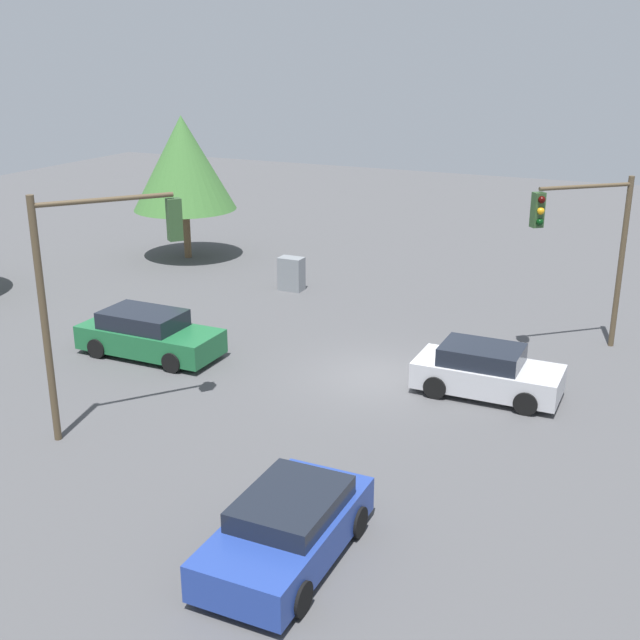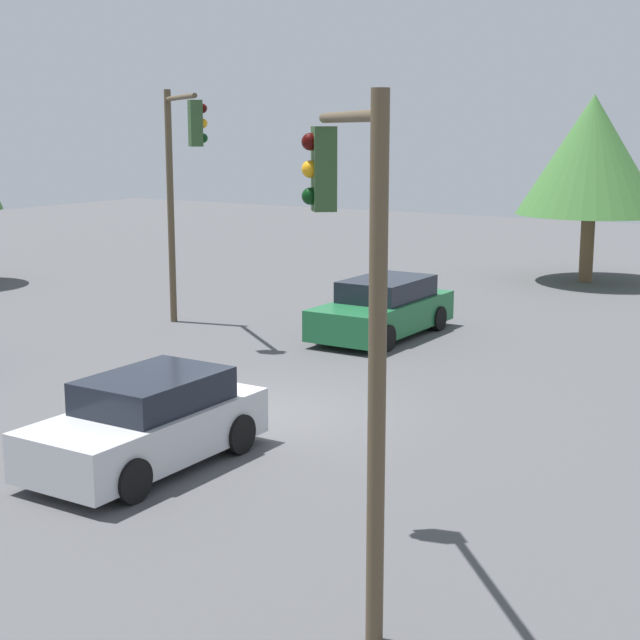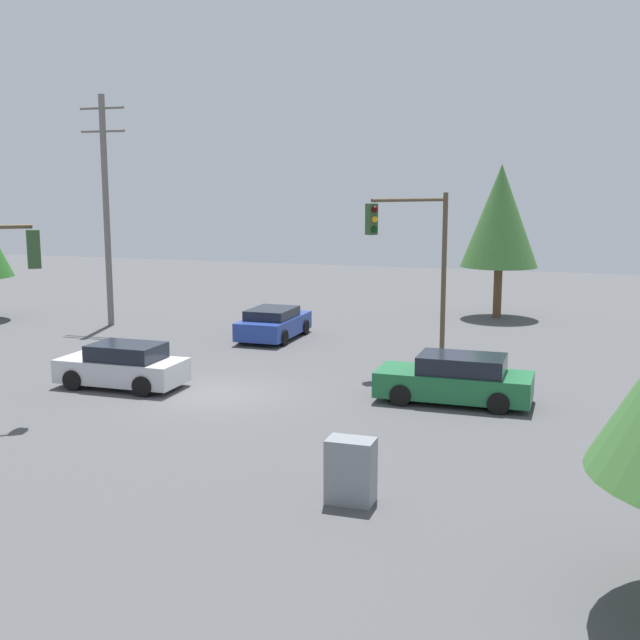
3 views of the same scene
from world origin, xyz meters
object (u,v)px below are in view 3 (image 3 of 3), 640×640
at_px(sedan_green, 456,380).
at_px(sedan_blue, 274,323).
at_px(electrical_cabinet, 351,471).
at_px(sedan_silver, 123,366).
at_px(traffic_signal_cross, 416,249).

xyz_separation_m(sedan_green, sedan_blue, (8.86, -7.66, -0.05)).
height_order(sedan_green, electrical_cabinet, sedan_green).
distance_m(sedan_green, electrical_cabinet, 8.36).
bearing_deg(electrical_cabinet, sedan_green, -95.76).
bearing_deg(electrical_cabinet, sedan_silver, -35.43).
height_order(sedan_green, traffic_signal_cross, traffic_signal_cross).
distance_m(sedan_silver, sedan_green, 10.52).
distance_m(sedan_blue, traffic_signal_cross, 8.11).
bearing_deg(sedan_blue, electrical_cabinet, -63.36).
relative_size(sedan_silver, traffic_signal_cross, 0.66).
height_order(sedan_silver, traffic_signal_cross, traffic_signal_cross).
relative_size(sedan_silver, sedan_blue, 0.97).
bearing_deg(traffic_signal_cross, electrical_cabinet, 44.51).
distance_m(sedan_green, traffic_signal_cross, 6.21).
xyz_separation_m(sedan_silver, traffic_signal_cross, (-8.19, -6.13, 3.51)).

